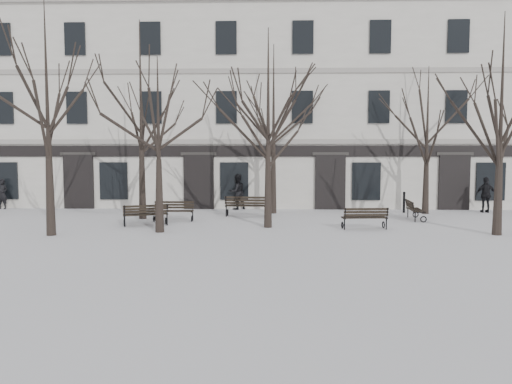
{
  "coord_description": "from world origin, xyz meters",
  "views": [
    {
      "loc": [
        0.37,
        -18.57,
        2.98
      ],
      "look_at": [
        -0.29,
        3.0,
        1.3
      ],
      "focal_mm": 35.0,
      "sensor_mm": 36.0,
      "label": 1
    }
  ],
  "objects_px": {
    "bench_0": "(143,214)",
    "bench_4": "(246,205)",
    "tree_0": "(47,89)",
    "bench_3": "(174,210)",
    "tree_2": "(268,104)",
    "bench_5": "(414,209)",
    "bench_1": "(146,214)",
    "tree_3": "(502,97)",
    "tree_1": "(158,123)",
    "bench_2": "(365,217)"
  },
  "relations": [
    {
      "from": "bench_3",
      "to": "bench_4",
      "type": "relative_size",
      "value": 0.87
    },
    {
      "from": "bench_0",
      "to": "bench_2",
      "type": "height_order",
      "value": "bench_2"
    },
    {
      "from": "tree_3",
      "to": "bench_3",
      "type": "distance_m",
      "value": 13.76
    },
    {
      "from": "bench_5",
      "to": "tree_1",
      "type": "bearing_deg",
      "value": 114.53
    },
    {
      "from": "bench_2",
      "to": "tree_0",
      "type": "bearing_deg",
      "value": 3.41
    },
    {
      "from": "tree_0",
      "to": "tree_1",
      "type": "distance_m",
      "value": 4.06
    },
    {
      "from": "tree_2",
      "to": "bench_5",
      "type": "bearing_deg",
      "value": 20.89
    },
    {
      "from": "bench_0",
      "to": "tree_3",
      "type": "bearing_deg",
      "value": -27.67
    },
    {
      "from": "bench_0",
      "to": "bench_4",
      "type": "bearing_deg",
      "value": 14.63
    },
    {
      "from": "tree_2",
      "to": "bench_3",
      "type": "height_order",
      "value": "tree_2"
    },
    {
      "from": "tree_1",
      "to": "bench_4",
      "type": "xyz_separation_m",
      "value": [
        3.05,
        4.69,
        -3.55
      ]
    },
    {
      "from": "tree_3",
      "to": "bench_1",
      "type": "distance_m",
      "value": 14.27
    },
    {
      "from": "tree_2",
      "to": "bench_2",
      "type": "height_order",
      "value": "tree_2"
    },
    {
      "from": "bench_1",
      "to": "tree_2",
      "type": "bearing_deg",
      "value": 157.15
    },
    {
      "from": "bench_2",
      "to": "bench_5",
      "type": "distance_m",
      "value": 3.99
    },
    {
      "from": "bench_0",
      "to": "bench_5",
      "type": "relative_size",
      "value": 0.94
    },
    {
      "from": "tree_0",
      "to": "tree_1",
      "type": "xyz_separation_m",
      "value": [
        3.78,
        0.86,
        -1.19
      ]
    },
    {
      "from": "tree_3",
      "to": "bench_1",
      "type": "relative_size",
      "value": 4.24
    },
    {
      "from": "tree_1",
      "to": "tree_3",
      "type": "xyz_separation_m",
      "value": [
        12.47,
        -0.27,
        0.91
      ]
    },
    {
      "from": "bench_2",
      "to": "bench_4",
      "type": "bearing_deg",
      "value": -43.13
    },
    {
      "from": "tree_0",
      "to": "tree_2",
      "type": "height_order",
      "value": "tree_0"
    },
    {
      "from": "tree_1",
      "to": "bench_1",
      "type": "xyz_separation_m",
      "value": [
        -0.94,
        1.62,
        -3.6
      ]
    },
    {
      "from": "bench_0",
      "to": "bench_5",
      "type": "height_order",
      "value": "bench_5"
    },
    {
      "from": "tree_2",
      "to": "bench_3",
      "type": "distance_m",
      "value": 6.35
    },
    {
      "from": "tree_0",
      "to": "bench_0",
      "type": "height_order",
      "value": "tree_0"
    },
    {
      "from": "bench_0",
      "to": "tree_0",
      "type": "bearing_deg",
      "value": -151.4
    },
    {
      "from": "bench_4",
      "to": "bench_5",
      "type": "height_order",
      "value": "bench_4"
    },
    {
      "from": "tree_0",
      "to": "bench_3",
      "type": "distance_m",
      "value": 7.24
    },
    {
      "from": "bench_0",
      "to": "bench_1",
      "type": "relative_size",
      "value": 0.9
    },
    {
      "from": "tree_0",
      "to": "tree_3",
      "type": "bearing_deg",
      "value": 2.07
    },
    {
      "from": "bench_4",
      "to": "bench_1",
      "type": "bearing_deg",
      "value": 41.14
    },
    {
      "from": "bench_0",
      "to": "bench_5",
      "type": "bearing_deg",
      "value": -9.31
    },
    {
      "from": "tree_0",
      "to": "bench_0",
      "type": "bearing_deg",
      "value": 46.95
    },
    {
      "from": "bench_1",
      "to": "bench_3",
      "type": "relative_size",
      "value": 1.07
    },
    {
      "from": "bench_3",
      "to": "tree_2",
      "type": "bearing_deg",
      "value": -24.89
    },
    {
      "from": "tree_0",
      "to": "tree_3",
      "type": "xyz_separation_m",
      "value": [
        16.26,
        0.59,
        -0.28
      ]
    },
    {
      "from": "bench_1",
      "to": "bench_4",
      "type": "relative_size",
      "value": 0.93
    },
    {
      "from": "bench_2",
      "to": "bench_3",
      "type": "bearing_deg",
      "value": -20.47
    },
    {
      "from": "bench_4",
      "to": "tree_2",
      "type": "bearing_deg",
      "value": 110.72
    },
    {
      "from": "tree_2",
      "to": "bench_5",
      "type": "xyz_separation_m",
      "value": [
        6.54,
        2.5,
        -4.45
      ]
    },
    {
      "from": "bench_2",
      "to": "bench_5",
      "type": "xyz_separation_m",
      "value": [
        2.74,
        2.9,
        -0.0
      ]
    },
    {
      "from": "bench_0",
      "to": "bench_3",
      "type": "height_order",
      "value": "bench_3"
    },
    {
      "from": "tree_0",
      "to": "bench_4",
      "type": "relative_size",
      "value": 4.17
    },
    {
      "from": "tree_1",
      "to": "tree_2",
      "type": "xyz_separation_m",
      "value": [
        4.09,
        1.34,
        0.84
      ]
    },
    {
      "from": "tree_0",
      "to": "tree_1",
      "type": "height_order",
      "value": "tree_0"
    },
    {
      "from": "tree_1",
      "to": "bench_3",
      "type": "xyz_separation_m",
      "value": [
        -0.08,
        3.09,
        -3.62
      ]
    },
    {
      "from": "tree_2",
      "to": "bench_4",
      "type": "relative_size",
      "value": 3.9
    },
    {
      "from": "tree_2",
      "to": "bench_4",
      "type": "bearing_deg",
      "value": 107.19
    },
    {
      "from": "bench_5",
      "to": "bench_3",
      "type": "bearing_deg",
      "value": 98.65
    },
    {
      "from": "bench_0",
      "to": "bench_4",
      "type": "distance_m",
      "value": 5.01
    }
  ]
}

